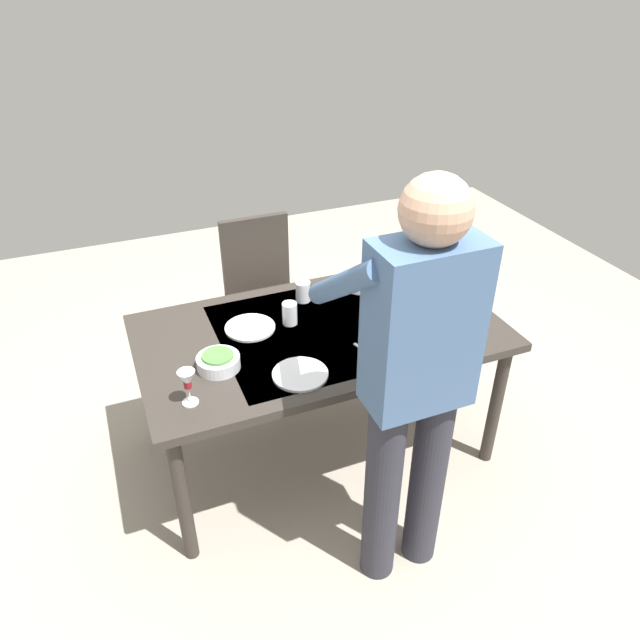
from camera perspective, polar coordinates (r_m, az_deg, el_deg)
The scene contains 16 objects.
ground_plane at distance 3.16m, azimuth 0.00°, elevation -12.05°, with size 6.00×6.00×0.00m, color #9E9384.
dining_table at distance 2.74m, azimuth 0.00°, elevation -2.10°, with size 1.65×0.92×0.73m.
chair_near at distance 3.48m, azimuth -5.63°, elevation 3.32°, with size 0.40×0.40×0.91m.
person_server at distance 2.06m, azimuth 9.08°, elevation -5.46°, with size 0.42×0.61×1.69m.
wine_bottle at distance 3.13m, azimuth 8.49°, elevation 6.03°, with size 0.07×0.07×0.30m.
wine_glass_left at distance 2.28m, azimuth -12.68°, elevation -5.81°, with size 0.07×0.07×0.15m.
water_cup_near_left at distance 2.72m, azimuth -2.94°, elevation 0.64°, with size 0.07×0.07×0.11m, color silver.
water_cup_near_right at distance 2.63m, azimuth 10.80°, elevation -1.44°, with size 0.08×0.08×0.09m, color silver.
water_cup_far_left at distance 3.03m, azimuth 7.39°, elevation 3.94°, with size 0.07×0.07×0.10m, color silver.
water_cup_far_right at distance 2.90m, azimuth -1.65°, elevation 2.78°, with size 0.07×0.07×0.10m, color silver.
serving_bowl_pasta at distance 2.88m, azimuth 10.58°, elevation 1.60°, with size 0.30×0.30×0.07m.
side_bowl_salad at distance 2.48m, azimuth -9.79°, elevation -3.95°, with size 0.18×0.18×0.07m.
side_bowl_bread at distance 3.02m, azimuth 3.86°, elevation 3.70°, with size 0.16×0.16×0.07m.
dinner_plate_near at distance 2.72m, azimuth -6.77°, elevation -0.73°, with size 0.23×0.23×0.01m, color silver.
dinner_plate_far at distance 2.42m, azimuth -1.92°, elevation -5.25°, with size 0.23×0.23×0.01m, color silver.
table_knife at distance 2.54m, azimuth 4.81°, elevation -3.30°, with size 0.01×0.20×0.01m, color silver.
Camera 1 is at (0.85, 2.09, 2.22)m, focal length 33.17 mm.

